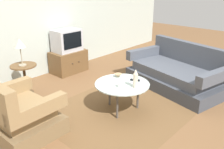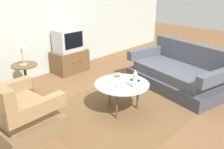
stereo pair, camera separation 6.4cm
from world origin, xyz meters
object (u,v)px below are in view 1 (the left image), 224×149
(side_table, at_px, (24,73))
(vase, at_px, (135,79))
(bowl, at_px, (118,75))
(tv_remote_dark, at_px, (135,80))
(television, at_px, (67,40))
(mug, at_px, (120,85))
(coffee_table, at_px, (122,85))
(table_lamp, at_px, (20,44))
(tv_stand, at_px, (69,61))
(couch, at_px, (177,74))
(armchair, at_px, (18,115))

(side_table, relative_size, vase, 1.94)
(bowl, xyz_separation_m, tv_remote_dark, (0.06, -0.31, -0.02))
(side_table, xyz_separation_m, vase, (0.74, -1.97, 0.21))
(side_table, height_order, television, television)
(bowl, bearing_deg, mug, -135.03)
(coffee_table, distance_m, table_lamp, 1.94)
(coffee_table, height_order, table_lamp, table_lamp)
(tv_stand, distance_m, television, 0.49)
(tv_stand, height_order, vase, vase)
(couch, bearing_deg, vase, 104.41)
(side_table, bearing_deg, coffee_table, -67.37)
(tv_stand, bearing_deg, vase, -103.13)
(coffee_table, xyz_separation_m, tv_remote_dark, (0.23, -0.08, 0.05))
(bowl, bearing_deg, side_table, 120.55)
(armchair, relative_size, mug, 8.66)
(television, bearing_deg, tv_stand, -90.00)
(coffee_table, distance_m, side_table, 1.88)
(couch, distance_m, vase, 1.48)
(couch, height_order, table_lamp, table_lamp)
(coffee_table, distance_m, mug, 0.17)
(couch, xyz_separation_m, tv_stand, (-0.90, 2.28, -0.02))
(vase, height_order, bowl, vase)
(television, distance_m, mug, 2.27)
(coffee_table, height_order, mug, mug)
(couch, bearing_deg, mug, 98.10)
(side_table, height_order, tv_stand, side_table)
(armchair, xyz_separation_m, bowl, (1.61, -0.39, 0.21))
(armchair, height_order, tv_stand, armchair)
(armchair, relative_size, tv_stand, 1.29)
(coffee_table, relative_size, bowl, 6.77)
(armchair, xyz_separation_m, television, (2.01, 1.46, 0.45))
(table_lamp, bearing_deg, tv_stand, 15.35)
(couch, height_order, tv_stand, couch)
(tv_stand, relative_size, table_lamp, 1.59)
(couch, xyz_separation_m, table_lamp, (-2.20, 1.92, 0.68))
(armchair, relative_size, tv_remote_dark, 6.21)
(armchair, distance_m, bowl, 1.67)
(television, xyz_separation_m, mug, (-0.69, -2.15, -0.23))
(bowl, height_order, tv_remote_dark, bowl)
(armchair, relative_size, bowl, 7.83)
(armchair, bearing_deg, bowl, 74.41)
(television, bearing_deg, couch, -68.57)
(side_table, distance_m, vase, 2.12)
(mug, bearing_deg, table_lamp, 108.91)
(couch, xyz_separation_m, side_table, (-2.18, 1.94, 0.13))
(armchair, bearing_deg, tv_stand, 123.99)
(side_table, bearing_deg, vase, -69.41)
(armchair, bearing_deg, table_lamp, 145.33)
(bowl, distance_m, tv_remote_dark, 0.32)
(coffee_table, bearing_deg, tv_remote_dark, -19.62)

